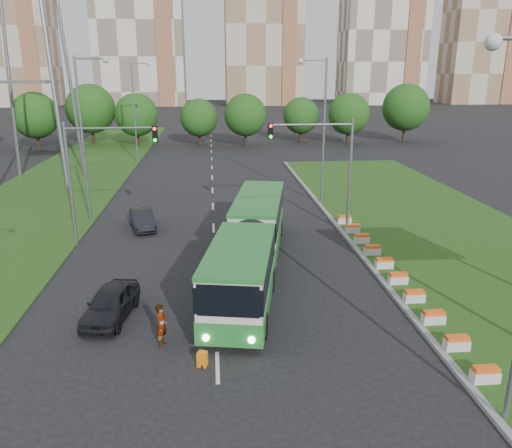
{
  "coord_description": "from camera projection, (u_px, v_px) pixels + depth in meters",
  "views": [
    {
      "loc": [
        -3.02,
        -22.89,
        11.01
      ],
      "look_at": [
        -0.57,
        4.27,
        2.6
      ],
      "focal_mm": 35.0,
      "sensor_mm": 36.0,
      "label": 1
    }
  ],
  "objects": [
    {
      "name": "apartment_tower_ceast",
      "position": [
        264.0,
        26.0,
        161.98
      ],
      "size": [
        25.0,
        15.0,
        50.0
      ],
      "primitive_type": "cube",
      "color": "beige",
      "rests_on": "ground"
    },
    {
      "name": "median_kerb",
      "position": [
        349.0,
        241.0,
        33.39
      ],
      "size": [
        0.3,
        60.0,
        0.18
      ],
      "primitive_type": "cube",
      "color": "gray",
      "rests_on": "ground"
    },
    {
      "name": "car_left_far",
      "position": [
        142.0,
        219.0,
        36.12
      ],
      "size": [
        2.49,
        4.45,
        1.39
      ],
      "primitive_type": "imported",
      "rotation": [
        0.0,
        0.0,
        0.26
      ],
      "color": "black",
      "rests_on": "ground"
    },
    {
      "name": "ground",
      "position": [
        275.0,
        297.0,
        25.29
      ],
      "size": [
        360.0,
        360.0,
        0.0
      ],
      "primitive_type": "plane",
      "color": "black",
      "rests_on": "ground"
    },
    {
      "name": "shopping_trolley",
      "position": [
        202.0,
        359.0,
        19.31
      ],
      "size": [
        0.36,
        0.38,
        0.61
      ],
      "rotation": [
        0.0,
        0.0,
        -0.37
      ],
      "color": "orange",
      "rests_on": "ground"
    },
    {
      "name": "traffic_mast_median",
      "position": [
        327.0,
        158.0,
        33.64
      ],
      "size": [
        5.76,
        0.32,
        8.0
      ],
      "color": "slate",
      "rests_on": "ground"
    },
    {
      "name": "apartment_tower_east",
      "position": [
        383.0,
        31.0,
        165.85
      ],
      "size": [
        27.0,
        15.0,
        47.0
      ],
      "primitive_type": "cube",
      "color": "beige",
      "rests_on": "ground"
    },
    {
      "name": "traffic_mast_left",
      "position": [
        94.0,
        164.0,
        31.39
      ],
      "size": [
        5.76,
        0.32,
        8.0
      ],
      "color": "slate",
      "rests_on": "ground"
    },
    {
      "name": "car_left_near",
      "position": [
        111.0,
        303.0,
        22.94
      ],
      "size": [
        2.45,
        4.61,
        1.49
      ],
      "primitive_type": "imported",
      "rotation": [
        0.0,
        0.0,
        -0.16
      ],
      "color": "black",
      "rests_on": "ground"
    },
    {
      "name": "street_lamps",
      "position": [
        212.0,
        150.0,
        32.78
      ],
      "size": [
        36.0,
        60.0,
        12.0
      ],
      "primitive_type": null,
      "color": "slate",
      "rests_on": "ground"
    },
    {
      "name": "articulated_bus",
      "position": [
        249.0,
        242.0,
        28.01
      ],
      "size": [
        2.78,
        17.84,
        2.94
      ],
      "rotation": [
        0.0,
        0.0,
        -0.18
      ],
      "color": "beige",
      "rests_on": "ground"
    },
    {
      "name": "midrise_east",
      "position": [
        482.0,
        43.0,
        169.88
      ],
      "size": [
        24.0,
        14.0,
        40.0
      ],
      "primitive_type": "cube",
      "color": "beige",
      "rests_on": "ground"
    },
    {
      "name": "left_verge",
      "position": [
        55.0,
        191.0,
        47.53
      ],
      "size": [
        12.0,
        110.0,
        0.1
      ],
      "primitive_type": "cube",
      "color": "#224814",
      "rests_on": "ground"
    },
    {
      "name": "apartment_tower_cwest",
      "position": [
        138.0,
        21.0,
        158.26
      ],
      "size": [
        28.0,
        15.0,
        52.0
      ],
      "primitive_type": "cube",
      "color": "beige",
      "rests_on": "ground"
    },
    {
      "name": "flower_planters",
      "position": [
        391.0,
        270.0,
        27.54
      ],
      "size": [
        1.1,
        20.3,
        0.6
      ],
      "primitive_type": null,
      "color": "silver",
      "rests_on": "grass_median"
    },
    {
      "name": "tree_line",
      "position": [
        295.0,
        114.0,
        77.17
      ],
      "size": [
        120.0,
        8.0,
        9.0
      ],
      "primitive_type": null,
      "color": "#1B4813",
      "rests_on": "ground"
    },
    {
      "name": "lane_markings",
      "position": [
        213.0,
        201.0,
        44.07
      ],
      "size": [
        0.2,
        100.0,
        0.01
      ],
      "primitive_type": null,
      "color": "silver",
      "rests_on": "ground"
    },
    {
      "name": "apartment_tower_west",
      "position": [
        9.0,
        27.0,
        155.42
      ],
      "size": [
        26.0,
        15.0,
        48.0
      ],
      "primitive_type": "cube",
      "color": "beige",
      "rests_on": "ground"
    },
    {
      "name": "grass_median",
      "position": [
        449.0,
        238.0,
        33.99
      ],
      "size": [
        14.0,
        60.0,
        0.15
      ],
      "primitive_type": "cube",
      "color": "#224814",
      "rests_on": "ground"
    },
    {
      "name": "pedestrian",
      "position": [
        162.0,
        325.0,
        20.62
      ],
      "size": [
        0.64,
        0.78,
        1.85
      ],
      "primitive_type": "imported",
      "rotation": [
        0.0,
        0.0,
        1.23
      ],
      "color": "gray",
      "rests_on": "ground"
    }
  ]
}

